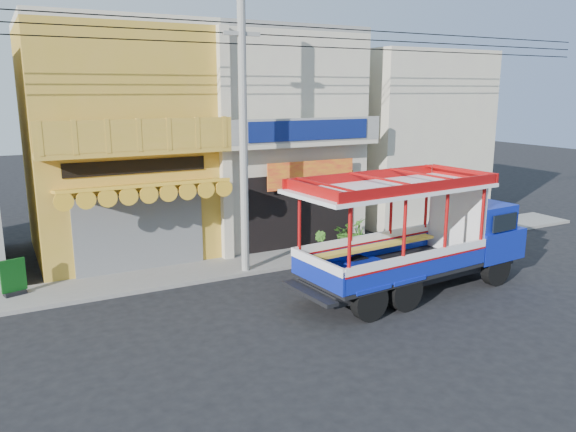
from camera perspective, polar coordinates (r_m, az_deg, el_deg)
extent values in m
plane|color=black|center=(16.41, 3.60, -8.55)|extent=(90.00, 90.00, 0.00)
cube|color=slate|center=(19.72, -2.47, -4.67)|extent=(30.00, 2.00, 0.12)
cube|color=gold|center=(21.50, -17.04, 6.96)|extent=(6.00, 6.00, 8.00)
cube|color=#595B5E|center=(19.00, -14.77, -1.56)|extent=(4.20, 0.10, 2.60)
cube|color=gold|center=(17.97, -14.52, 3.03)|extent=(5.20, 1.50, 0.31)
cube|color=gold|center=(18.23, -15.00, 6.31)|extent=(6.00, 0.70, 0.18)
cube|color=gold|center=(17.89, -14.88, 7.98)|extent=(6.00, 0.12, 0.95)
cube|color=black|center=(18.60, -15.13, 4.87)|extent=(4.50, 0.04, 0.45)
cube|color=beige|center=(21.52, -17.78, 17.93)|extent=(6.00, 6.00, 0.24)
cube|color=beige|center=(23.38, -2.34, 7.92)|extent=(6.00, 6.00, 8.00)
cube|color=black|center=(21.08, 1.26, 0.53)|extent=(4.60, 0.12, 2.80)
cube|color=yellow|center=(20.74, 2.39, 4.25)|extent=(3.60, 0.05, 1.00)
cube|color=beige|center=(20.41, 1.75, 7.37)|extent=(6.00, 0.70, 0.18)
cube|color=gray|center=(20.11, 2.19, 8.72)|extent=(6.00, 0.12, 0.85)
cube|color=navy|center=(20.05, 2.29, 8.71)|extent=(4.80, 0.06, 0.70)
cube|color=gray|center=(23.40, -2.43, 18.03)|extent=(6.00, 6.00, 0.24)
cube|color=beige|center=(19.31, -6.37, 6.85)|extent=(0.35, 0.30, 8.00)
cube|color=beige|center=(27.14, 11.26, 7.93)|extent=(6.00, 6.00, 7.60)
cylinder|color=gray|center=(17.83, -4.56, 8.02)|extent=(0.26, 0.26, 9.00)
cube|color=gray|center=(17.85, -4.75, 17.99)|extent=(1.20, 0.12, 0.12)
cylinder|color=black|center=(18.24, -1.71, 16.96)|extent=(28.00, 0.04, 0.04)
cylinder|color=black|center=(18.27, -1.72, 17.90)|extent=(28.00, 0.04, 0.04)
cylinder|color=black|center=(18.30, -1.72, 18.84)|extent=(28.00, 0.04, 0.04)
cylinder|color=black|center=(18.60, 20.36, -5.03)|extent=(1.09, 0.39, 1.07)
cylinder|color=black|center=(19.81, 15.71, -3.64)|extent=(1.09, 0.39, 1.07)
cylinder|color=black|center=(15.82, 11.82, -7.58)|extent=(1.09, 0.39, 1.07)
cylinder|color=black|center=(17.23, 7.11, -5.70)|extent=(1.09, 0.39, 1.07)
cylinder|color=black|center=(15.00, 8.28, -8.59)|extent=(1.09, 0.39, 1.07)
cylinder|color=black|center=(16.48, 3.66, -6.49)|extent=(1.09, 0.39, 1.07)
cube|color=black|center=(17.32, 12.54, -5.45)|extent=(7.28, 2.36, 0.30)
cube|color=#1127BD|center=(19.16, 18.50, -2.22)|extent=(2.11, 2.50, 0.96)
cube|color=#1127BD|center=(18.85, 18.38, 0.21)|extent=(1.67, 2.28, 0.80)
cube|color=black|center=(19.44, 19.76, 0.31)|extent=(0.22, 1.87, 0.59)
cube|color=black|center=(16.66, 10.43, -5.30)|extent=(5.45, 2.78, 0.13)
cube|color=#1127BD|center=(15.79, 13.28, -5.03)|extent=(5.26, 0.53, 0.64)
cube|color=white|center=(15.71, 13.33, -4.03)|extent=(5.26, 0.54, 0.23)
cube|color=#1127BD|center=(17.36, 7.94, -3.19)|extent=(5.26, 0.53, 0.64)
cube|color=white|center=(17.28, 7.97, -2.28)|extent=(5.26, 0.54, 0.23)
cylinder|color=#A90D0D|center=(13.86, 6.28, -2.20)|extent=(0.10, 0.10, 1.71)
cylinder|color=#A90D0D|center=(15.59, 1.17, -0.45)|extent=(0.10, 0.10, 1.71)
cube|color=white|center=(18.23, 16.72, -0.17)|extent=(0.27, 2.16, 2.40)
cube|color=white|center=(16.02, 10.49, 2.81)|extent=(6.11, 3.10, 0.11)
cube|color=#A90D0D|center=(15.99, 10.52, 3.49)|extent=(5.89, 2.98, 0.28)
cube|color=black|center=(18.28, -25.98, -7.04)|extent=(0.65, 0.47, 0.11)
cube|color=#0B4310|center=(18.12, -26.15, -5.44)|extent=(0.69, 0.27, 0.96)
imported|color=#30631C|center=(21.62, 5.66, -1.72)|extent=(1.09, 1.10, 0.92)
imported|color=#30631C|center=(20.22, 3.38, -2.79)|extent=(0.55, 0.59, 0.86)
imported|color=#30631C|center=(21.49, 7.19, -1.65)|extent=(0.82, 0.82, 1.07)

